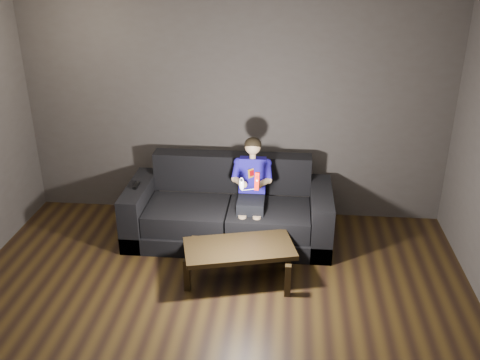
# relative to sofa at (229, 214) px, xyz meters

# --- Properties ---
(floor) EXTENTS (5.00, 5.00, 0.00)m
(floor) POSITION_rel_sofa_xyz_m (0.00, -1.85, -0.29)
(floor) COLOR black
(floor) RESTS_ON ground
(back_wall) EXTENTS (5.00, 0.04, 2.70)m
(back_wall) POSITION_rel_sofa_xyz_m (0.00, 0.65, 1.06)
(back_wall) COLOR #403A38
(back_wall) RESTS_ON ground
(ceiling) EXTENTS (5.00, 5.00, 0.02)m
(ceiling) POSITION_rel_sofa_xyz_m (0.00, -1.85, 2.41)
(ceiling) COLOR white
(ceiling) RESTS_ON back_wall
(sofa) EXTENTS (2.29, 0.99, 0.88)m
(sofa) POSITION_rel_sofa_xyz_m (0.00, 0.00, 0.00)
(sofa) COLOR black
(sofa) RESTS_ON floor
(child) EXTENTS (0.44, 0.54, 1.07)m
(child) POSITION_rel_sofa_xyz_m (0.26, -0.07, 0.44)
(child) COLOR black
(child) RESTS_ON sofa
(wii_remote_red) EXTENTS (0.05, 0.07, 0.19)m
(wii_remote_red) POSITION_rel_sofa_xyz_m (0.34, -0.48, 0.64)
(wii_remote_red) COLOR red
(wii_remote_red) RESTS_ON child
(nunchuk_white) EXTENTS (0.08, 0.10, 0.14)m
(nunchuk_white) POSITION_rel_sofa_xyz_m (0.19, -0.48, 0.60)
(nunchuk_white) COLOR white
(nunchuk_white) RESTS_ON child
(wii_remote_black) EXTENTS (0.04, 0.16, 0.03)m
(wii_remote_black) POSITION_rel_sofa_xyz_m (-1.03, -0.08, 0.35)
(wii_remote_black) COLOR black
(wii_remote_black) RESTS_ON sofa
(coffee_table) EXTENTS (1.17, 0.79, 0.39)m
(coffee_table) POSITION_rel_sofa_xyz_m (0.20, -0.86, 0.05)
(coffee_table) COLOR black
(coffee_table) RESTS_ON floor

